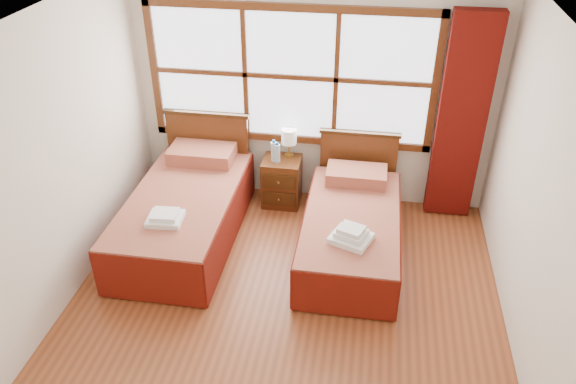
# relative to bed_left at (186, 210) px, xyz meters

# --- Properties ---
(floor) EXTENTS (4.50, 4.50, 0.00)m
(floor) POSITION_rel_bed_left_xyz_m (1.22, -1.20, -0.32)
(floor) COLOR brown
(floor) RESTS_ON ground
(ceiling) EXTENTS (4.50, 4.50, 0.00)m
(ceiling) POSITION_rel_bed_left_xyz_m (1.22, -1.20, 2.28)
(ceiling) COLOR white
(ceiling) RESTS_ON wall_back
(wall_back) EXTENTS (4.00, 0.00, 4.00)m
(wall_back) POSITION_rel_bed_left_xyz_m (1.22, 1.05, 0.98)
(wall_back) COLOR silver
(wall_back) RESTS_ON floor
(wall_left) EXTENTS (0.00, 4.50, 4.50)m
(wall_left) POSITION_rel_bed_left_xyz_m (-0.78, -1.20, 0.98)
(wall_left) COLOR silver
(wall_left) RESTS_ON floor
(wall_right) EXTENTS (0.00, 4.50, 4.50)m
(wall_right) POSITION_rel_bed_left_xyz_m (3.22, -1.20, 0.98)
(wall_right) COLOR silver
(wall_right) RESTS_ON floor
(window) EXTENTS (3.16, 0.06, 1.56)m
(window) POSITION_rel_bed_left_xyz_m (0.97, 1.02, 1.18)
(window) COLOR white
(window) RESTS_ON wall_back
(curtain) EXTENTS (0.50, 0.16, 2.30)m
(curtain) POSITION_rel_bed_left_xyz_m (2.82, 0.91, 0.85)
(curtain) COLOR #5D0E09
(curtain) RESTS_ON wall_back
(bed_left) EXTENTS (1.07, 2.09, 1.04)m
(bed_left) POSITION_rel_bed_left_xyz_m (0.00, 0.00, 0.00)
(bed_left) COLOR #38200B
(bed_left) RESTS_ON floor
(bed_right) EXTENTS (0.97, 1.99, 0.93)m
(bed_right) POSITION_rel_bed_left_xyz_m (1.77, 0.00, -0.03)
(bed_right) COLOR #38200B
(bed_right) RESTS_ON floor
(nightstand) EXTENTS (0.43, 0.43, 0.58)m
(nightstand) POSITION_rel_bed_left_xyz_m (0.90, 0.80, -0.03)
(nightstand) COLOR #552A12
(nightstand) RESTS_ON floor
(towels_left) EXTENTS (0.35, 0.31, 0.10)m
(towels_left) POSITION_rel_bed_left_xyz_m (-0.00, -0.55, 0.28)
(towels_left) COLOR white
(towels_left) RESTS_ON bed_left
(towels_right) EXTENTS (0.45, 0.42, 0.15)m
(towels_right) POSITION_rel_bed_left_xyz_m (1.78, -0.49, 0.24)
(towels_right) COLOR white
(towels_right) RESTS_ON bed_right
(lamp) EXTENTS (0.17, 0.17, 0.34)m
(lamp) POSITION_rel_bed_left_xyz_m (0.97, 0.91, 0.50)
(lamp) COLOR #BB943B
(lamp) RESTS_ON nightstand
(bottle_near) EXTENTS (0.07, 0.07, 0.26)m
(bottle_near) POSITION_rel_bed_left_xyz_m (0.82, 0.78, 0.38)
(bottle_near) COLOR #ACCBDD
(bottle_near) RESTS_ON nightstand
(bottle_far) EXTENTS (0.06, 0.06, 0.24)m
(bottle_far) POSITION_rel_bed_left_xyz_m (0.86, 0.75, 0.37)
(bottle_far) COLOR #ACCBDD
(bottle_far) RESTS_ON nightstand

